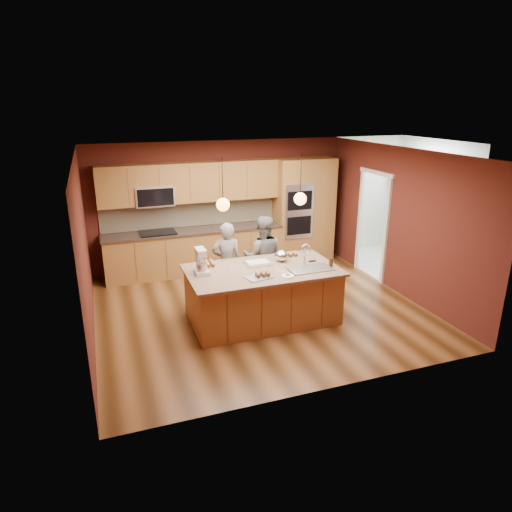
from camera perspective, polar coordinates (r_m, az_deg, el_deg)
name	(u,v)px	position (r m, az deg, el deg)	size (l,w,h in m)	color
floor	(259,309)	(8.07, 0.44, -6.63)	(5.50, 5.50, 0.00)	#43270F
ceiling	(260,152)	(7.33, 0.49, 12.82)	(5.50, 5.50, 0.00)	white
wall_back	(220,205)	(9.90, -4.53, 6.41)	(5.50, 5.50, 0.00)	#4D1C15
wall_front	(333,291)	(5.44, 9.55, -4.33)	(5.50, 5.50, 0.00)	#4D1C15
wall_left	(84,253)	(7.17, -20.67, 0.40)	(5.00, 5.00, 0.00)	#4D1C15
wall_right	(399,221)	(8.88, 17.42, 4.16)	(5.00, 5.00, 0.00)	#4D1C15
cabinet_run	(192,227)	(9.60, -8.00, 3.63)	(3.74, 0.64, 2.30)	olive
oven_column	(304,210)	(10.29, 5.96, 5.70)	(1.30, 0.62, 2.30)	olive
doorway_trim	(372,226)	(9.57, 14.33, 3.59)	(0.08, 1.11, 2.20)	white
laundry_room	(430,175)	(10.68, 20.90, 9.43)	(2.60, 2.70, 2.70)	beige
pendant_left	(223,204)	(6.85, -4.15, 6.46)	(0.20, 0.20, 0.80)	black
pendant_right	(300,199)	(7.28, 5.54, 7.16)	(0.20, 0.20, 0.80)	black
island	(263,294)	(7.52, 0.91, -4.76)	(2.43, 1.36, 1.28)	olive
person_left	(227,263)	(8.15, -3.65, -0.82)	(0.54, 0.35, 1.47)	black
person_right	(263,257)	(8.34, 0.84, -0.10)	(0.74, 0.58, 1.53)	gray
stand_mixer	(201,263)	(7.16, -6.88, -0.87)	(0.22, 0.30, 0.41)	silver
sheet_cake	(258,263)	(7.56, 0.22, -0.89)	(0.42, 0.31, 0.05)	silver
cooling_rack	(259,277)	(6.99, 0.34, -2.64)	(0.40, 0.28, 0.02)	silver
mixing_bowl	(281,256)	(7.70, 3.20, 0.03)	(0.24, 0.24, 0.20)	silver
plate	(288,276)	(7.06, 3.98, -2.50)	(0.19, 0.19, 0.01)	white
tumbler	(331,262)	(7.56, 9.35, -0.78)	(0.07, 0.07, 0.14)	#351B0D
phone	(312,261)	(7.76, 7.05, -0.62)	(0.13, 0.07, 0.01)	black
cupcakes_left	(207,264)	(7.53, -6.13, -0.94)	(0.25, 0.25, 0.07)	tan
cupcakes_rack	(263,274)	(7.00, 0.83, -2.25)	(0.24, 0.16, 0.07)	tan
cupcakes_right	(290,254)	(7.97, 4.30, 0.22)	(0.25, 0.16, 0.07)	tan
washer	(423,244)	(10.67, 20.17, 1.46)	(0.61, 0.63, 0.99)	silver
dryer	(409,237)	(11.12, 18.55, 2.27)	(0.60, 0.62, 0.98)	silver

